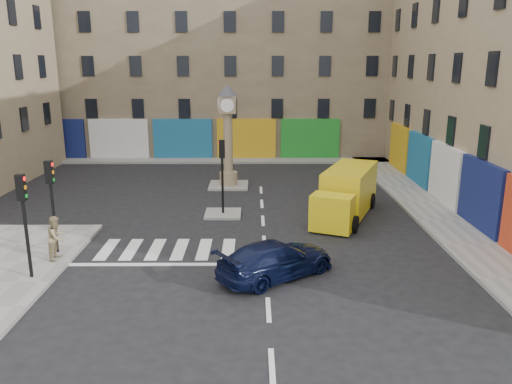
{
  "coord_description": "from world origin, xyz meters",
  "views": [
    {
      "loc": [
        -0.47,
        -16.12,
        7.49
      ],
      "look_at": [
        -0.35,
        4.91,
        2.0
      ],
      "focal_mm": 35.0,
      "sensor_mm": 36.0,
      "label": 1
    }
  ],
  "objects_px": {
    "traffic_light_island": "(222,165)",
    "pedestrian_tan": "(56,237)",
    "yellow_van": "(347,193)",
    "traffic_light_left_near": "(24,210)",
    "clock_pillar": "(228,129)",
    "navy_sedan": "(276,259)",
    "traffic_light_left_far": "(51,192)"
  },
  "relations": [
    {
      "from": "traffic_light_left_near",
      "to": "yellow_van",
      "type": "xyz_separation_m",
      "value": [
        12.49,
        7.73,
        -1.46
      ]
    },
    {
      "from": "traffic_light_left_near",
      "to": "traffic_light_left_far",
      "type": "height_order",
      "value": "same"
    },
    {
      "from": "clock_pillar",
      "to": "navy_sedan",
      "type": "height_order",
      "value": "clock_pillar"
    },
    {
      "from": "traffic_light_left_near",
      "to": "navy_sedan",
      "type": "bearing_deg",
      "value": 2.07
    },
    {
      "from": "clock_pillar",
      "to": "pedestrian_tan",
      "type": "bearing_deg",
      "value": -116.38
    },
    {
      "from": "traffic_light_island",
      "to": "clock_pillar",
      "type": "height_order",
      "value": "clock_pillar"
    },
    {
      "from": "traffic_light_island",
      "to": "navy_sedan",
      "type": "relative_size",
      "value": 0.82
    },
    {
      "from": "traffic_light_left_far",
      "to": "traffic_light_island",
      "type": "distance_m",
      "value": 8.3
    },
    {
      "from": "navy_sedan",
      "to": "yellow_van",
      "type": "height_order",
      "value": "yellow_van"
    },
    {
      "from": "traffic_light_left_near",
      "to": "pedestrian_tan",
      "type": "relative_size",
      "value": 2.18
    },
    {
      "from": "traffic_light_left_near",
      "to": "clock_pillar",
      "type": "bearing_deg",
      "value": 65.45
    },
    {
      "from": "yellow_van",
      "to": "traffic_light_left_far",
      "type": "bearing_deg",
      "value": -133.78
    },
    {
      "from": "traffic_light_left_far",
      "to": "traffic_light_island",
      "type": "xyz_separation_m",
      "value": [
        6.3,
        5.4,
        -0.03
      ]
    },
    {
      "from": "traffic_light_left_far",
      "to": "yellow_van",
      "type": "relative_size",
      "value": 0.56
    },
    {
      "from": "traffic_light_left_near",
      "to": "traffic_light_left_far",
      "type": "relative_size",
      "value": 1.0
    },
    {
      "from": "traffic_light_island",
      "to": "clock_pillar",
      "type": "bearing_deg",
      "value": 90.0
    },
    {
      "from": "traffic_light_left_far",
      "to": "clock_pillar",
      "type": "distance_m",
      "value": 13.05
    },
    {
      "from": "traffic_light_left_near",
      "to": "clock_pillar",
      "type": "xyz_separation_m",
      "value": [
        6.3,
        13.8,
        0.93
      ]
    },
    {
      "from": "clock_pillar",
      "to": "yellow_van",
      "type": "distance_m",
      "value": 8.99
    },
    {
      "from": "navy_sedan",
      "to": "yellow_van",
      "type": "xyz_separation_m",
      "value": [
        3.85,
        7.41,
        0.5
      ]
    },
    {
      "from": "traffic_light_left_far",
      "to": "pedestrian_tan",
      "type": "relative_size",
      "value": 2.18
    },
    {
      "from": "traffic_light_left_near",
      "to": "traffic_light_island",
      "type": "height_order",
      "value": "traffic_light_left_near"
    },
    {
      "from": "traffic_light_left_far",
      "to": "clock_pillar",
      "type": "xyz_separation_m",
      "value": [
        6.3,
        11.4,
        0.93
      ]
    },
    {
      "from": "pedestrian_tan",
      "to": "traffic_light_left_near",
      "type": "bearing_deg",
      "value": 175.63
    },
    {
      "from": "traffic_light_left_near",
      "to": "traffic_light_left_far",
      "type": "bearing_deg",
      "value": 90.0
    },
    {
      "from": "traffic_light_left_far",
      "to": "pedestrian_tan",
      "type": "xyz_separation_m",
      "value": [
        0.3,
        -0.7,
        -1.62
      ]
    },
    {
      "from": "traffic_light_island",
      "to": "navy_sedan",
      "type": "distance_m",
      "value": 8.08
    },
    {
      "from": "yellow_van",
      "to": "pedestrian_tan",
      "type": "distance_m",
      "value": 13.6
    },
    {
      "from": "traffic_light_island",
      "to": "pedestrian_tan",
      "type": "height_order",
      "value": "traffic_light_island"
    },
    {
      "from": "traffic_light_island",
      "to": "yellow_van",
      "type": "xyz_separation_m",
      "value": [
        6.19,
        -0.07,
        -1.43
      ]
    },
    {
      "from": "traffic_light_left_near",
      "to": "clock_pillar",
      "type": "distance_m",
      "value": 15.19
    },
    {
      "from": "navy_sedan",
      "to": "traffic_light_left_far",
      "type": "bearing_deg",
      "value": 40.06
    }
  ]
}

